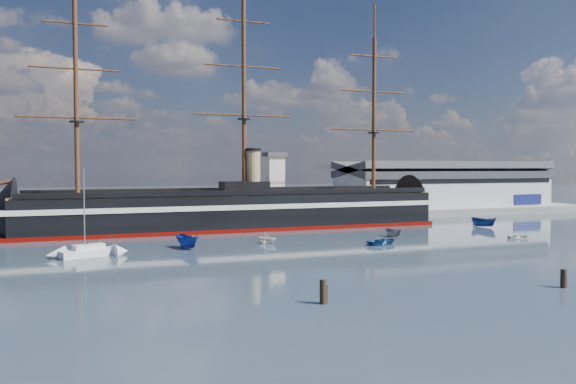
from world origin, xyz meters
name	(u,v)px	position (x,y,z in m)	size (l,w,h in m)	color
ground	(317,237)	(0.00, 40.00, 0.00)	(600.00, 600.00, 0.00)	#2A3745
quay	(296,219)	(10.00, 76.00, 0.00)	(180.00, 18.00, 2.00)	slate
warehouse	(443,185)	(58.00, 80.00, 7.98)	(63.00, 21.00, 11.60)	#B7BABC
quay_tower	(275,182)	(3.00, 73.00, 9.75)	(5.00, 5.00, 15.00)	silver
warship	(228,210)	(-12.36, 60.00, 4.04)	(112.90, 16.50, 53.94)	black
sailboat	(89,251)	(-41.31, 30.98, 0.85)	(8.63, 5.20, 13.29)	silver
motorboat_a	(188,249)	(-25.87, 34.17, 0.00)	(7.23, 2.65, 2.89)	navy
motorboat_b	(383,244)	(6.61, 26.94, 0.00)	(3.76, 1.50, 1.75)	navy
motorboat_c	(393,237)	(13.99, 35.53, 0.00)	(4.99, 1.83, 2.00)	slate
motorboat_d	(267,243)	(-11.75, 35.47, 0.00)	(5.94, 2.58, 2.18)	silver
motorboat_e	(519,238)	(34.71, 25.08, 0.00)	(2.55, 1.02, 1.19)	white
motorboat_f	(484,227)	(41.98, 43.42, 0.00)	(6.94, 2.55, 2.78)	navy
piling_near_left	(323,304)	(-20.50, -7.80, 0.00)	(0.64, 0.64, 3.11)	black
piling_near_mid	(563,288)	(7.55, -10.60, 0.00)	(0.64, 0.64, 2.77)	black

